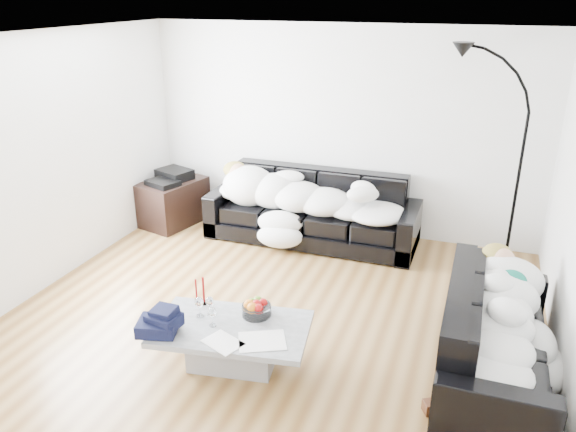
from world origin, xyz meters
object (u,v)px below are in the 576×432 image
(wine_glass_b, at_px, (199,307))
(stereo, at_px, (171,176))
(candle_left, at_px, (196,291))
(candle_right, at_px, (204,291))
(sofa_right, at_px, (497,333))
(wine_glass_c, at_px, (212,317))
(shoes, at_px, (453,402))
(wine_glass_a, at_px, (210,306))
(floor_lamp, at_px, (519,174))
(sleeper_right, at_px, (502,309))
(coffee_table, at_px, (233,345))
(sofa_back, at_px, (312,208))
(av_cabinet, at_px, (173,202))
(sleeper_back, at_px, (311,193))
(fruit_bowl, at_px, (257,307))

(wine_glass_b, height_order, stereo, stereo)
(candle_left, bearing_deg, candle_right, -13.82)
(sofa_right, height_order, wine_glass_b, sofa_right)
(candle_left, distance_m, candle_right, 0.09)
(wine_glass_c, xyz_separation_m, shoes, (1.95, 0.12, -0.40))
(wine_glass_a, bearing_deg, floor_lamp, 48.34)
(sleeper_right, xyz_separation_m, coffee_table, (-2.07, -0.60, -0.44))
(sleeper_right, bearing_deg, wine_glass_b, 102.98)
(sofa_back, relative_size, candle_left, 12.12)
(sofa_back, height_order, wine_glass_c, sofa_back)
(coffee_table, xyz_separation_m, wine_glass_b, (-0.32, 0.05, 0.27))
(coffee_table, relative_size, floor_lamp, 0.59)
(av_cabinet, bearing_deg, shoes, -18.73)
(wine_glass_b, relative_size, av_cabinet, 0.21)
(sleeper_back, relative_size, shoes, 4.80)
(coffee_table, bearing_deg, sofa_back, 93.12)
(sleeper_right, relative_size, wine_glass_a, 9.89)
(fruit_bowl, height_order, candle_right, candle_right)
(wine_glass_b, bearing_deg, candle_left, 123.92)
(wine_glass_b, distance_m, stereo, 3.09)
(floor_lamp, bearing_deg, wine_glass_c, -128.33)
(sleeper_right, distance_m, shoes, 0.82)
(sleeper_back, xyz_separation_m, stereo, (-1.94, -0.04, 0.02))
(sofa_back, xyz_separation_m, av_cabinet, (-1.94, -0.09, -0.13))
(floor_lamp, bearing_deg, wine_glass_b, -131.25)
(sofa_right, distance_m, sleeper_right, 0.23)
(fruit_bowl, height_order, wine_glass_a, wine_glass_a)
(sofa_right, xyz_separation_m, wine_glass_a, (-2.32, -0.49, 0.06))
(sofa_back, xyz_separation_m, wine_glass_a, (-0.10, -2.56, 0.03))
(sleeper_right, xyz_separation_m, floor_lamp, (0.11, 2.23, 0.45))
(coffee_table, bearing_deg, sofa_right, 16.07)
(wine_glass_b, bearing_deg, av_cabinet, 124.90)
(sleeper_right, bearing_deg, fruit_bowl, 100.83)
(sofa_back, xyz_separation_m, sleeper_back, (0.00, -0.05, 0.21))
(wine_glass_a, height_order, candle_left, candle_left)
(sleeper_back, bearing_deg, wine_glass_b, -93.92)
(sleeper_right, bearing_deg, coffee_table, 106.07)
(floor_lamp, bearing_deg, sofa_back, -175.26)
(sleeper_right, bearing_deg, av_cabinet, 64.52)
(sofa_right, bearing_deg, av_cabinet, 64.52)
(wine_glass_a, xyz_separation_m, floor_lamp, (2.42, 2.73, 0.62))
(wine_glass_c, height_order, candle_left, candle_left)
(sofa_back, height_order, candle_right, sofa_back)
(sofa_right, height_order, floor_lamp, floor_lamp)
(sofa_right, xyz_separation_m, floor_lamp, (0.11, 2.23, 0.68))
(wine_glass_c, distance_m, candle_left, 0.44)
(wine_glass_a, bearing_deg, sleeper_back, 87.61)
(wine_glass_c, bearing_deg, wine_glass_a, 123.69)
(fruit_bowl, distance_m, shoes, 1.72)
(wine_glass_b, height_order, shoes, wine_glass_b)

